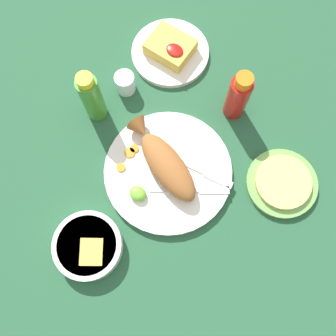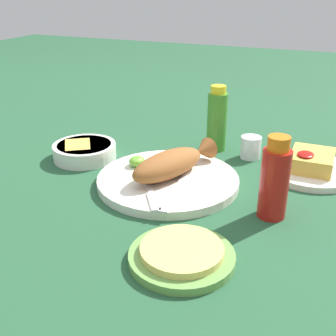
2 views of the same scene
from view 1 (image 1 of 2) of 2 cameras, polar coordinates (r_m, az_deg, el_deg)
name	(u,v)px [view 1 (image 1 of 2)]	position (r m, az deg, el deg)	size (l,w,h in m)	color
ground_plane	(168,173)	(0.89, 0.00, -0.71)	(4.00, 4.00, 0.00)	#235133
main_plate	(168,172)	(0.89, 0.00, -0.54)	(0.30, 0.30, 0.02)	white
fried_fish	(165,162)	(0.85, -0.52, 0.87)	(0.24, 0.14, 0.06)	#935628
fork_near	(201,171)	(0.88, 5.07, -0.48)	(0.19, 0.04, 0.00)	silver
fork_far	(195,190)	(0.87, 4.13, -3.38)	(0.16, 0.11, 0.00)	silver
carrot_slice_near	(134,149)	(0.90, -5.16, 2.95)	(0.02, 0.02, 0.00)	orange
carrot_slice_mid	(130,153)	(0.89, -5.86, 2.35)	(0.03, 0.03, 0.00)	orange
carrot_slice_far	(121,167)	(0.88, -7.21, 0.09)	(0.02, 0.02, 0.00)	orange
lime_wedge_main	(138,194)	(0.85, -4.63, -3.91)	(0.04, 0.03, 0.02)	#6BB233
hot_sauce_bottle_red	(238,96)	(0.90, 10.62, 10.68)	(0.05, 0.05, 0.16)	#B21914
hot_sauce_bottle_green	(92,97)	(0.90, -11.54, 10.49)	(0.05, 0.05, 0.17)	#3D8428
salt_cup	(125,84)	(0.97, -6.52, 12.65)	(0.05, 0.05, 0.05)	silver
side_plate_fries	(170,53)	(1.03, 0.34, 17.17)	(0.20, 0.20, 0.01)	white
fries_pile	(170,47)	(1.01, 0.37, 17.95)	(0.11, 0.09, 0.04)	gold
guacamole_bowl	(88,246)	(0.86, -12.11, -11.50)	(0.15, 0.15, 0.05)	white
tortilla_plate	(282,183)	(0.92, 16.93, -2.25)	(0.17, 0.17, 0.01)	#6B9E4C
tortilla_stack	(283,182)	(0.91, 17.15, -2.04)	(0.13, 0.13, 0.01)	#E0C666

